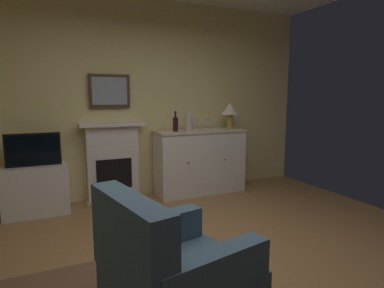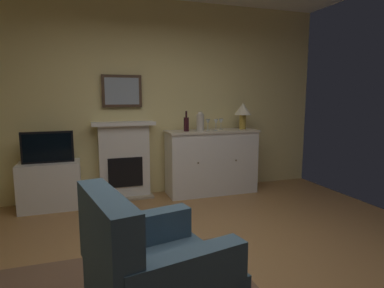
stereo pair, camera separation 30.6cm
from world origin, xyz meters
TOP-DOWN VIEW (x-y plane):
  - ground_plane at (0.00, 0.00)m, footprint 5.43×4.91m
  - wall_rear at (0.00, 2.43)m, footprint 5.43×0.06m
  - fireplace_unit at (-0.40, 2.30)m, footprint 0.87×0.30m
  - framed_picture at (-0.40, 2.34)m, footprint 0.55×0.04m
  - sideboard_cabinet at (0.86, 2.12)m, footprint 1.37×0.49m
  - table_lamp at (1.37, 2.12)m, footprint 0.26×0.26m
  - wine_bottle at (0.46, 2.10)m, footprint 0.08×0.08m
  - wine_glass_left at (0.80, 2.11)m, footprint 0.07×0.07m
  - wine_glass_center at (0.91, 2.07)m, footprint 0.07×0.07m
  - wine_glass_right at (1.02, 2.13)m, footprint 0.07×0.07m
  - vase_decorative at (0.66, 2.07)m, footprint 0.11×0.11m
  - tv_cabinet at (-1.38, 2.14)m, footprint 0.75×0.42m
  - tv_set at (-1.38, 2.11)m, footprint 0.62×0.07m
  - armchair at (-0.57, -0.46)m, footprint 0.95×0.91m

SIDE VIEW (x-z plane):
  - ground_plane at x=0.00m, z-range -0.10..0.00m
  - tv_cabinet at x=-1.38m, z-range 0.00..0.61m
  - armchair at x=-0.57m, z-range -0.08..0.84m
  - sideboard_cabinet at x=0.86m, z-range 0.00..0.96m
  - fireplace_unit at x=-0.40m, z-range 0.00..1.10m
  - tv_set at x=-1.38m, z-range 0.61..1.01m
  - wine_bottle at x=0.46m, z-range 0.92..1.21m
  - wine_glass_left at x=0.80m, z-range 0.99..1.16m
  - wine_glass_center at x=0.91m, z-range 0.99..1.16m
  - wine_glass_right at x=1.02m, z-range 0.99..1.16m
  - vase_decorative at x=0.66m, z-range 0.95..1.23m
  - table_lamp at x=1.37m, z-range 1.03..1.43m
  - wall_rear at x=0.00m, z-range 0.00..2.82m
  - framed_picture at x=-0.40m, z-range 1.30..1.75m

